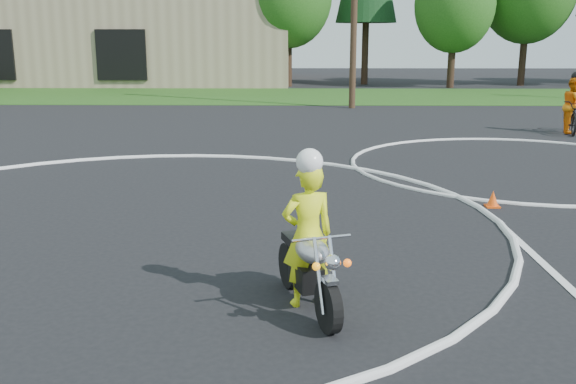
{
  "coord_description": "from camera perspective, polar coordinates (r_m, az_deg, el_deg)",
  "views": [
    {
      "loc": [
        2.71,
        -7.17,
        2.95
      ],
      "look_at": [
        2.57,
        0.57,
        1.1
      ],
      "focal_mm": 40.0,
      "sensor_mm": 36.0,
      "label": 1
    }
  ],
  "objects": [
    {
      "name": "ground",
      "position": [
        8.21,
        -18.51,
        -8.34
      ],
      "size": [
        120.0,
        120.0,
        0.0
      ],
      "primitive_type": "plane",
      "color": "black",
      "rests_on": "ground"
    },
    {
      "name": "grass_strip",
      "position": [
        34.4,
        -3.53,
        8.54
      ],
      "size": [
        120.0,
        10.0,
        0.02
      ],
      "primitive_type": "cube",
      "color": "#1E4714",
      "rests_on": "ground"
    },
    {
      "name": "course_markings",
      "position": [
        11.9,
        -1.6,
        -0.86
      ],
      "size": [
        19.05,
        19.05,
        0.12
      ],
      "color": "silver",
      "rests_on": "ground"
    },
    {
      "name": "primary_motorcycle",
      "position": [
        7.14,
        1.87,
        -6.84
      ],
      "size": [
        0.8,
        1.79,
        0.97
      ],
      "rotation": [
        0.0,
        0.0,
        0.33
      ],
      "color": "black",
      "rests_on": "ground"
    },
    {
      "name": "rider_primary_grp",
      "position": [
        7.14,
        1.77,
        -3.48
      ],
      "size": [
        0.69,
        0.56,
        1.81
      ],
      "rotation": [
        0.0,
        0.0,
        0.33
      ],
      "color": "#EBF81A",
      "rests_on": "ground"
    },
    {
      "name": "rider_second_grp",
      "position": [
        22.43,
        23.99,
        6.53
      ],
      "size": [
        1.21,
        2.15,
        1.96
      ],
      "rotation": [
        0.0,
        0.0,
        -0.26
      ],
      "color": "black",
      "rests_on": "ground"
    },
    {
      "name": "traffic_cones",
      "position": [
        11.81,
        20.27,
        -1.19
      ],
      "size": [
        17.98,
        12.17,
        0.3
      ],
      "color": "#FC500D",
      "rests_on": "ground"
    },
    {
      "name": "warehouse",
      "position": [
        51.52,
        -23.38,
        13.75
      ],
      "size": [
        41.0,
        17.0,
        8.3
      ],
      "color": "tan",
      "rests_on": "ground"
    }
  ]
}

